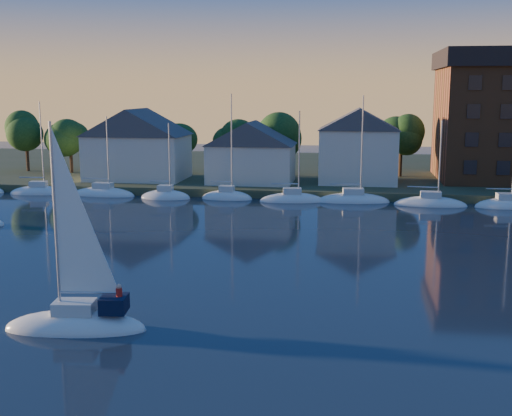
% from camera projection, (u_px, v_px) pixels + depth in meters
% --- Properties ---
extents(ground, '(260.00, 260.00, 0.00)m').
position_uv_depth(ground, '(185.00, 378.00, 29.35)').
color(ground, black).
rests_on(ground, ground).
extents(shoreline_land, '(160.00, 50.00, 2.00)m').
position_uv_depth(shoreline_land, '(306.00, 174.00, 102.29)').
color(shoreline_land, '#333F24').
rests_on(shoreline_land, ground).
extents(wooden_dock, '(120.00, 3.00, 1.00)m').
position_uv_depth(wooden_dock, '(293.00, 197.00, 79.92)').
color(wooden_dock, brown).
rests_on(wooden_dock, ground).
extents(clubhouse_west, '(13.65, 9.45, 9.64)m').
position_uv_depth(clubhouse_west, '(137.00, 143.00, 87.95)').
color(clubhouse_west, beige).
rests_on(clubhouse_west, shoreline_land).
extents(clubhouse_centre, '(11.55, 8.40, 8.08)m').
position_uv_depth(clubhouse_centre, '(251.00, 151.00, 84.75)').
color(clubhouse_centre, beige).
rests_on(clubhouse_centre, shoreline_land).
extents(clubhouse_east, '(10.50, 8.40, 9.80)m').
position_uv_depth(clubhouse_east, '(358.00, 145.00, 84.47)').
color(clubhouse_east, beige).
rests_on(clubhouse_east, shoreline_land).
extents(tree_line, '(93.40, 5.40, 8.90)m').
position_uv_depth(tree_line, '(315.00, 134.00, 89.04)').
color(tree_line, '#372719').
rests_on(tree_line, shoreline_land).
extents(moored_fleet, '(87.50, 2.40, 12.05)m').
position_uv_depth(moored_fleet, '(290.00, 200.00, 76.99)').
color(moored_fleet, silver).
rests_on(moored_fleet, ground).
extents(hero_sailboat, '(8.11, 3.48, 12.53)m').
position_uv_depth(hero_sailboat, '(78.00, 320.00, 35.26)').
color(hero_sailboat, silver).
rests_on(hero_sailboat, ground).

